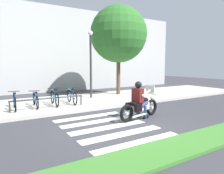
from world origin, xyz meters
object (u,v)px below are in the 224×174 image
at_px(bicycle_1, 36,100).
at_px(bicycle_3, 72,96).
at_px(rider, 139,97).
at_px(bike_rack, 48,99).
at_px(motorcycle, 140,107).
at_px(bicycle_2, 55,98).
at_px(street_lamp, 91,58).
at_px(tree_near_rack, 119,34).
at_px(bicycle_0, 15,101).

xyz_separation_m(bicycle_1, bicycle_3, (1.72, -0.00, 0.01)).
distance_m(rider, bicycle_1, 4.71).
bearing_deg(rider, bike_rack, 131.21).
bearing_deg(motorcycle, bike_rack, 132.15).
relative_size(bicycle_2, bike_rack, 0.52).
height_order(rider, bicycle_2, rider).
distance_m(bicycle_1, bike_rack, 0.71).
distance_m(street_lamp, tree_near_rack, 2.68).
bearing_deg(bike_rack, bicycle_2, 52.17).
bearing_deg(bicycle_0, bike_rack, -23.29).
bearing_deg(street_lamp, bicycle_0, -164.86).
bearing_deg(bicycle_3, street_lamp, 35.31).
relative_size(rider, tree_near_rack, 0.25).
relative_size(motorcycle, bicycle_1, 1.35).
bearing_deg(bicycle_0, rider, -42.25).
bearing_deg(tree_near_rack, bicycle_3, -157.83).
xyz_separation_m(rider, tree_near_rack, (2.41, 5.09, 3.13)).
relative_size(bicycle_0, bicycle_3, 1.06).
height_order(rider, bicycle_1, rider).
xyz_separation_m(rider, bike_rack, (-2.64, 3.01, -0.27)).
relative_size(bicycle_1, bike_rack, 0.51).
bearing_deg(tree_near_rack, bicycle_1, -164.39).
relative_size(bicycle_1, bicycle_3, 1.01).
bearing_deg(bicycle_2, bicycle_0, 179.97).
relative_size(bicycle_2, bicycle_3, 1.03).
bearing_deg(bicycle_2, tree_near_rack, 18.35).
distance_m(bicycle_0, bike_rack, 1.40).
bearing_deg(tree_near_rack, motorcycle, -114.65).
bearing_deg(bicycle_1, tree_near_rack, 15.61).
xyz_separation_m(rider, bicycle_2, (-2.21, 3.56, -0.32)).
relative_size(rider, bicycle_1, 0.90).
distance_m(rider, bicycle_0, 5.31).
distance_m(bicycle_0, tree_near_rack, 7.38).
bearing_deg(bike_rack, bicycle_3, 23.26).
xyz_separation_m(bicycle_1, tree_near_rack, (5.47, 1.53, 3.48)).
xyz_separation_m(bike_rack, street_lamp, (2.88, 1.68, 1.87)).
distance_m(rider, tree_near_rack, 6.45).
relative_size(bicycle_1, street_lamp, 0.41).
xyz_separation_m(bicycle_0, bicycle_1, (0.86, 0.00, -0.01)).
bearing_deg(bicycle_1, rider, -49.31).
xyz_separation_m(motorcycle, bicycle_0, (-4.00, 3.55, 0.03)).
bearing_deg(bike_rack, motorcycle, -47.85).
height_order(motorcycle, street_lamp, street_lamp).
xyz_separation_m(motorcycle, bicycle_1, (-3.14, 3.55, 0.02)).
bearing_deg(motorcycle, bicycle_1, 131.49).
distance_m(motorcycle, street_lamp, 5.08).
relative_size(bicycle_3, tree_near_rack, 0.28).
distance_m(bike_rack, street_lamp, 3.83).
distance_m(motorcycle, tree_near_rack, 6.60).
xyz_separation_m(motorcycle, rider, (-0.08, -0.01, 0.37)).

